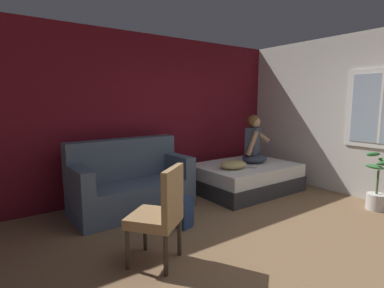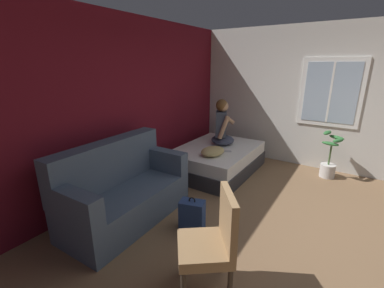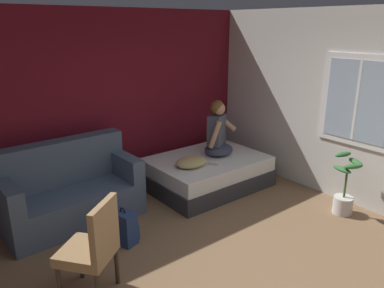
% 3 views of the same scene
% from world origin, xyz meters
% --- Properties ---
extents(ground_plane, '(40.00, 40.00, 0.00)m').
position_xyz_m(ground_plane, '(0.00, 0.00, 0.00)').
color(ground_plane, brown).
extents(wall_back_accent, '(9.93, 0.16, 2.70)m').
position_xyz_m(wall_back_accent, '(0.00, 3.00, 1.35)').
color(wall_back_accent, maroon).
rests_on(wall_back_accent, ground).
extents(bed, '(1.79, 1.31, 0.48)m').
position_xyz_m(bed, '(1.23, 2.05, 0.24)').
color(bed, '#2D2D33').
rests_on(bed, ground).
extents(couch, '(1.72, 0.87, 1.04)m').
position_xyz_m(couch, '(-0.86, 2.34, 0.39)').
color(couch, '#47566B').
rests_on(couch, ground).
extents(side_chair, '(0.65, 0.65, 0.98)m').
position_xyz_m(side_chair, '(-1.23, 0.79, 0.53)').
color(side_chair, '#382D23').
rests_on(side_chair, ground).
extents(person_seated, '(0.66, 0.62, 0.88)m').
position_xyz_m(person_seated, '(1.47, 2.08, 0.84)').
color(person_seated, '#383D51').
rests_on(person_seated, bed).
extents(backpack, '(0.30, 0.34, 0.46)m').
position_xyz_m(backpack, '(-0.59, 1.42, 0.19)').
color(backpack, navy).
rests_on(backpack, ground).
extents(throw_pillow, '(0.51, 0.40, 0.14)m').
position_xyz_m(throw_pillow, '(0.80, 1.91, 0.55)').
color(throw_pillow, tan).
rests_on(throw_pillow, bed).
extents(cell_phone, '(0.13, 0.16, 0.01)m').
position_xyz_m(cell_phone, '(1.10, 1.77, 0.48)').
color(cell_phone, '#B7B7BC').
rests_on(cell_phone, bed).
extents(potted_plant, '(0.39, 0.37, 0.85)m').
position_xyz_m(potted_plant, '(2.09, 0.22, 0.30)').
color(potted_plant, silver).
rests_on(potted_plant, ground).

